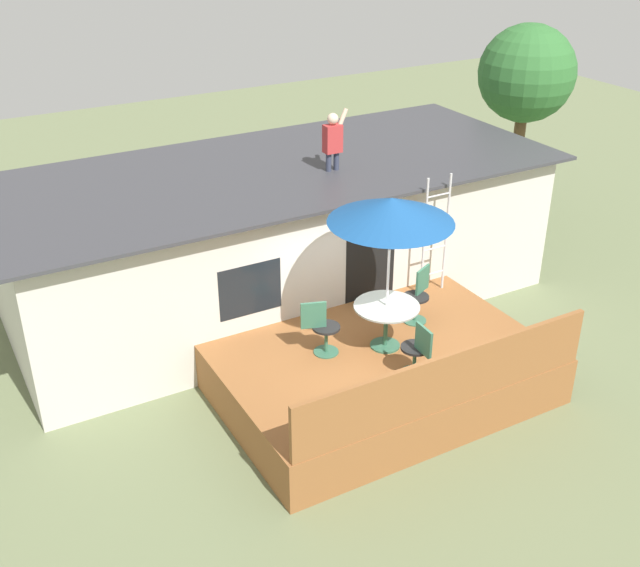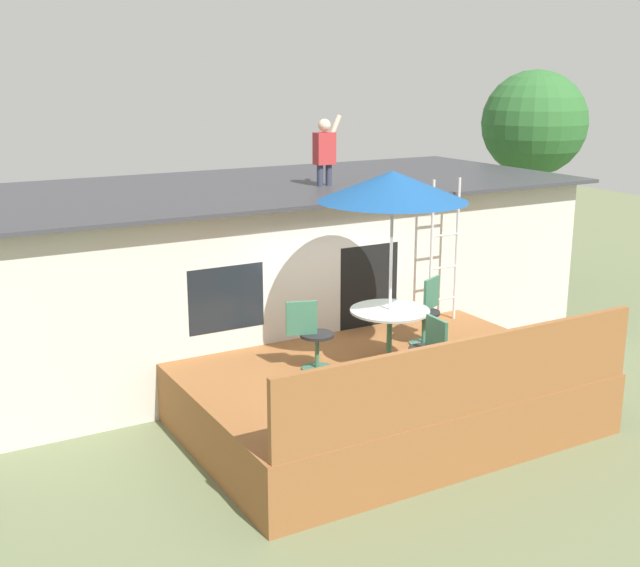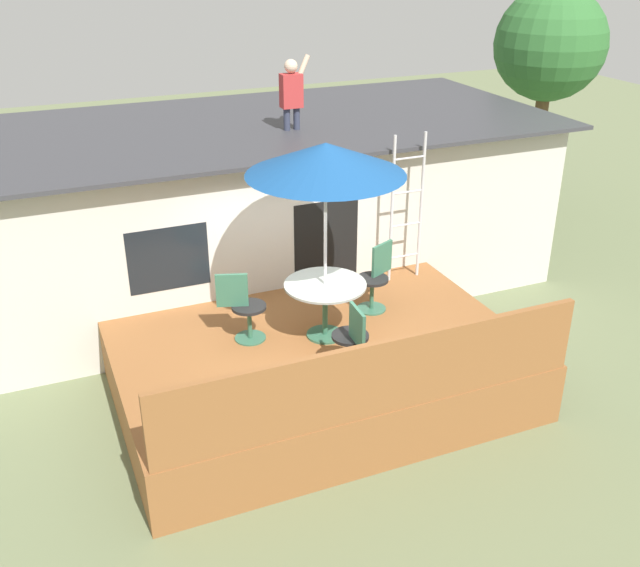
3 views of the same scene
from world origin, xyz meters
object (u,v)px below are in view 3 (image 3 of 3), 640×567
Objects in this scene: step_ladder at (407,209)px; patio_chair_left at (243,307)px; patio_chair_right at (376,278)px; patio_chair_near at (353,339)px; patio_umbrella at (326,159)px; patio_table at (325,295)px; person_figure at (292,89)px; backyard_tree at (550,46)px.

step_ladder reaches higher than patio_chair_left.
step_ladder is 2.39× the size of patio_chair_right.
patio_umbrella is at bearing 0.00° from patio_chair_near.
patio_chair_right is at bearing 25.62° from patio_umbrella.
step_ladder reaches higher than patio_table.
person_figure reaches higher than patio_table.
patio_umbrella is at bearing -153.43° from patio_table.
person_figure is at bearing 75.01° from patio_chair_left.
patio_chair_near is (-1.83, -2.09, -0.64)m from step_ladder.
patio_chair_near is at bearing -35.29° from patio_chair_left.
patio_chair_left is at bearing 39.84° from patio_chair_near.
patio_chair_near is at bearing -140.92° from backyard_tree.
patio_chair_near is (-0.05, -0.93, -1.89)m from patio_umbrella.
patio_chair_near is 0.20× the size of backyard_tree.
person_figure is 3.22m from patio_chair_right.
patio_umbrella is at bearing -146.84° from step_ladder.
patio_chair_left reaches higher than patio_table.
backyard_tree is at bearing 16.78° from person_figure.
patio_table is 0.41× the size of patio_umbrella.
person_figure is 1.21× the size of patio_chair_left.
patio_chair_right is at bearing -83.69° from person_figure.
person_figure reaches higher than patio_umbrella.
step_ladder is 1.98× the size of person_figure.
patio_chair_right is (-0.83, -0.71, -0.64)m from step_ladder.
patio_chair_left is 1.93m from patio_chair_right.
patio_umbrella is 1.15× the size of step_ladder.
person_figure is 3.70m from patio_chair_left.
patio_chair_left is (-0.98, 0.32, -0.13)m from patio_table.
backyard_tree is at bearing -170.00° from patio_chair_right.
step_ladder is (1.78, 1.16, 0.51)m from patio_table.
patio_umbrella reaches higher than patio_chair_near.
patio_umbrella reaches higher than patio_chair_right.
patio_table is at bearing 26.57° from patio_umbrella.
patio_umbrella is at bearing -145.62° from backyard_tree.
patio_chair_left is at bearing 161.81° from patio_table.
patio_umbrella reaches higher than patio_chair_left.
backyard_tree is at bearing -47.60° from patio_chair_near.
patio_chair_right is at bearing -144.38° from backyard_tree.
patio_umbrella is 2.16m from patio_chair_left.
patio_chair_right is at bearing -32.44° from patio_chair_near.
step_ladder is 2.51m from person_figure.
patio_chair_right is 1.00× the size of patio_chair_near.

